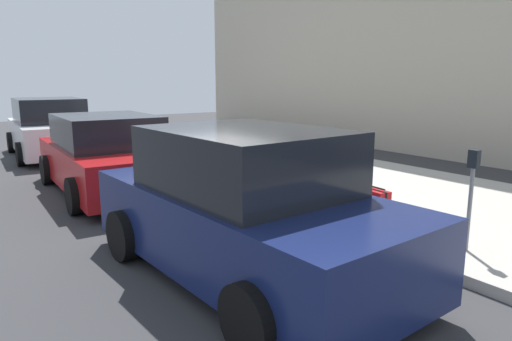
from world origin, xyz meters
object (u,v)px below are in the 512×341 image
Objects in this scene: bollard_post at (175,151)px; parked_car_navy_0 at (245,209)px; suitcase_black_10 at (204,158)px; suitcase_silver_4 at (291,182)px; fire_hydrant at (190,151)px; suitcase_navy_2 at (327,189)px; suitcase_teal_6 at (258,171)px; suitcase_red_7 at (242,167)px; suitcase_olive_8 at (225,162)px; suitcase_olive_1 at (348,195)px; suitcase_maroon_5 at (270,180)px; suitcase_navy_9 at (213,164)px; parking_meter at (472,186)px; parked_car_red_1 at (108,156)px; suitcase_red_0 at (375,208)px; suitcase_black_3 at (305,188)px; parked_car_white_2 at (50,129)px.

parked_car_navy_0 is at bearing 161.72° from bollard_post.
suitcase_silver_4 is at bearing -178.21° from suitcase_black_10.
fire_hydrant is at bearing 1.12° from suitcase_silver_4.
suitcase_navy_2 is at bearing -179.55° from fire_hydrant.
suitcase_teal_6 is at bearing 0.30° from suitcase_navy_2.
suitcase_silver_4 is 1.48m from suitcase_red_7.
suitcase_navy_2 is 2.97m from suitcase_olive_8.
suitcase_olive_1 reaches higher than suitcase_maroon_5.
parking_meter is at bearing -176.86° from suitcase_navy_9.
parking_meter is at bearing -176.98° from bollard_post.
parked_car_navy_0 is at bearing 147.21° from suitcase_red_7.
suitcase_olive_1 is 4.98m from parked_car_red_1.
suitcase_black_3 reaches higher than suitcase_red_0.
suitcase_black_10 is at bearing 0.54° from suitcase_olive_1.
suitcase_olive_8 is at bearing -161.22° from parked_car_white_2.
parked_car_navy_0 is at bearing 138.24° from suitcase_maroon_5.
suitcase_silver_4 is 3.80m from fire_hydrant.
suitcase_olive_1 is 1.25× the size of suitcase_teal_6.
fire_hydrant is at bearing -0.03° from suitcase_black_3.
suitcase_black_3 is at bearing -55.58° from parked_car_navy_0.
suitcase_teal_6 is 7.79m from parked_car_white_2.
suitcase_olive_8 is (1.07, 0.10, 0.04)m from suitcase_teal_6.
suitcase_maroon_5 is at bearing 3.44° from suitcase_navy_2.
fire_hydrant is (1.24, -0.07, 0.13)m from suitcase_navy_9.
suitcase_maroon_5 is at bearing -178.96° from suitcase_olive_8.
parked_car_navy_0 is (-2.46, 2.20, 0.38)m from suitcase_maroon_5.
suitcase_black_3 is (1.46, 0.07, 0.02)m from suitcase_red_0.
suitcase_red_7 is at bearing -176.29° from suitcase_navy_9.
suitcase_silver_4 reaches higher than suitcase_black_3.
suitcase_black_3 is 3.03m from suitcase_navy_9.
bollard_post is at bearing 2.03° from suitcase_red_0.
parking_meter reaches higher than suitcase_olive_1.
suitcase_olive_1 is 1.21× the size of suitcase_navy_2.
suitcase_teal_6 is at bearing -8.50° from suitcase_maroon_5.
suitcase_navy_2 is (0.49, -0.02, -0.00)m from suitcase_olive_1.
suitcase_navy_2 is 0.90× the size of suitcase_black_10.
parked_car_white_2 is (9.83, 2.26, 0.28)m from suitcase_olive_1.
suitcase_black_3 is 0.18× the size of parked_car_red_1.
suitcase_red_0 is 0.79× the size of suitcase_red_7.
suitcase_black_10 reaches higher than suitcase_silver_4.
suitcase_navy_9 is 0.60× the size of parking_meter.
parked_car_navy_0 reaches higher than parked_car_red_1.
suitcase_black_3 is 1.03× the size of suitcase_navy_9.
suitcase_navy_2 is 2.53m from parked_car_navy_0.
suitcase_red_7 is at bearing 1.18° from suitcase_red_0.
parked_car_red_1 is at bearing 37.77° from suitcase_silver_4.
suitcase_olive_1 is at bearing -75.88° from parked_car_navy_0.
suitcase_maroon_5 reaches higher than suitcase_navy_9.
parking_meter is 0.29× the size of parked_car_navy_0.
fire_hydrant is at bearing -21.10° from parked_car_navy_0.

